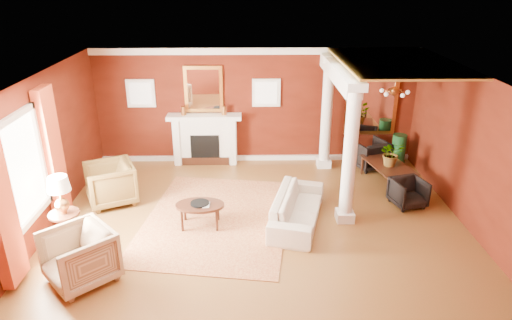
{
  "coord_description": "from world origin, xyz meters",
  "views": [
    {
      "loc": [
        -0.21,
        -7.6,
        4.61
      ],
      "look_at": [
        -0.06,
        0.7,
        1.15
      ],
      "focal_mm": 32.0,
      "sensor_mm": 36.0,
      "label": 1
    }
  ],
  "objects_px": {
    "sofa": "(298,203)",
    "coffee_table": "(200,206)",
    "side_table": "(61,200)",
    "armchair_leopard": "(110,182)",
    "armchair_stripe": "(79,254)",
    "dining_table": "(389,168)"
  },
  "relations": [
    {
      "from": "side_table",
      "to": "armchair_leopard",
      "type": "bearing_deg",
      "value": 76.77
    },
    {
      "from": "sofa",
      "to": "side_table",
      "type": "bearing_deg",
      "value": 114.05
    },
    {
      "from": "armchair_stripe",
      "to": "dining_table",
      "type": "height_order",
      "value": "armchair_stripe"
    },
    {
      "from": "side_table",
      "to": "dining_table",
      "type": "relative_size",
      "value": 0.95
    },
    {
      "from": "sofa",
      "to": "armchair_leopard",
      "type": "xyz_separation_m",
      "value": [
        -3.88,
        0.88,
        0.08
      ]
    },
    {
      "from": "sofa",
      "to": "coffee_table",
      "type": "relative_size",
      "value": 2.22
    },
    {
      "from": "armchair_leopard",
      "to": "armchair_stripe",
      "type": "xyz_separation_m",
      "value": [
        0.25,
        -2.67,
        0.0
      ]
    },
    {
      "from": "armchair_leopard",
      "to": "coffee_table",
      "type": "bearing_deg",
      "value": 38.59
    },
    {
      "from": "armchair_leopard",
      "to": "side_table",
      "type": "relative_size",
      "value": 0.73
    },
    {
      "from": "dining_table",
      "to": "armchair_stripe",
      "type": "bearing_deg",
      "value": 107.98
    },
    {
      "from": "dining_table",
      "to": "side_table",
      "type": "bearing_deg",
      "value": 97.56
    },
    {
      "from": "armchair_stripe",
      "to": "dining_table",
      "type": "distance_m",
      "value": 6.86
    },
    {
      "from": "sofa",
      "to": "dining_table",
      "type": "xyz_separation_m",
      "value": [
        2.29,
        1.69,
        -0.02
      ]
    },
    {
      "from": "armchair_stripe",
      "to": "dining_table",
      "type": "bearing_deg",
      "value": 78.16
    },
    {
      "from": "armchair_leopard",
      "to": "sofa",
      "type": "bearing_deg",
      "value": 52.77
    },
    {
      "from": "coffee_table",
      "to": "side_table",
      "type": "relative_size",
      "value": 0.7
    },
    {
      "from": "sofa",
      "to": "coffee_table",
      "type": "height_order",
      "value": "sofa"
    },
    {
      "from": "coffee_table",
      "to": "dining_table",
      "type": "height_order",
      "value": "dining_table"
    },
    {
      "from": "armchair_stripe",
      "to": "dining_table",
      "type": "xyz_separation_m",
      "value": [
        5.91,
        3.48,
        -0.1
      ]
    },
    {
      "from": "armchair_stripe",
      "to": "side_table",
      "type": "distance_m",
      "value": 1.32
    },
    {
      "from": "coffee_table",
      "to": "dining_table",
      "type": "bearing_deg",
      "value": 23.59
    },
    {
      "from": "sofa",
      "to": "coffee_table",
      "type": "xyz_separation_m",
      "value": [
        -1.89,
        -0.13,
        0.02
      ]
    }
  ]
}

